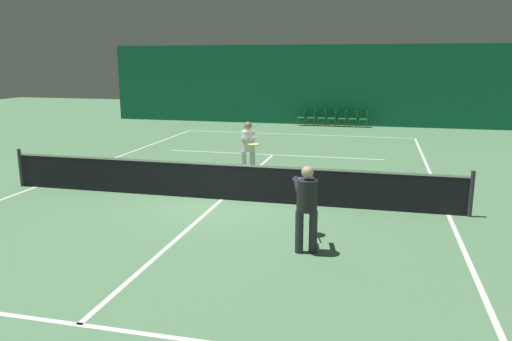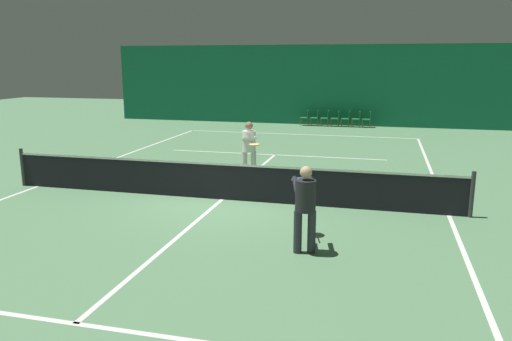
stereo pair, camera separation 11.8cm
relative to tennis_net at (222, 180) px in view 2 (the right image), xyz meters
The scene contains 18 objects.
ground_plane 0.51m from the tennis_net, ahead, with size 60.00×60.00×0.00m, color #56845B.
backdrop_curtain 16.00m from the tennis_net, 90.00° to the left, with size 23.00×0.12×4.34m.
court_line_baseline_far 11.91m from the tennis_net, 90.00° to the left, with size 11.00×0.10×0.00m.
court_line_service_far 6.42m from the tennis_net, 90.00° to the left, with size 8.25×0.10×0.00m.
court_line_service_near 6.42m from the tennis_net, 90.00° to the right, with size 8.25×0.10×0.00m.
court_line_sideline_left 5.52m from the tennis_net, behind, with size 0.10×23.80×0.00m.
court_line_sideline_right 5.52m from the tennis_net, ahead, with size 0.10×23.80×0.00m.
court_line_centre 0.51m from the tennis_net, ahead, with size 0.10×12.80×0.00m.
tennis_net is the anchor object (origin of this frame).
player_near 4.02m from the tennis_net, 49.31° to the right, with size 0.70×1.39×1.65m.
player_far 2.41m from the tennis_net, 87.84° to the left, with size 0.88×1.41×1.73m.
courtside_chair_0 15.36m from the tennis_net, 90.81° to the left, with size 0.44×0.44×0.84m.
courtside_chair_1 15.37m from the tennis_net, 88.73° to the left, with size 0.44×0.44×0.84m.
courtside_chair_2 15.39m from the tennis_net, 86.66° to the left, with size 0.44×0.44×0.84m.
courtside_chair_3 15.43m from the tennis_net, 84.59° to the left, with size 0.44×0.44×0.84m.
courtside_chair_4 15.49m from the tennis_net, 82.54° to the left, with size 0.44×0.44×0.84m.
courtside_chair_5 15.58m from the tennis_net, 80.51° to the left, with size 0.44×0.44×0.84m.
courtside_chair_6 15.68m from the tennis_net, 78.50° to the left, with size 0.44×0.44×0.84m.
Camera 2 is at (3.91, -11.76, 3.50)m, focal length 35.00 mm.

